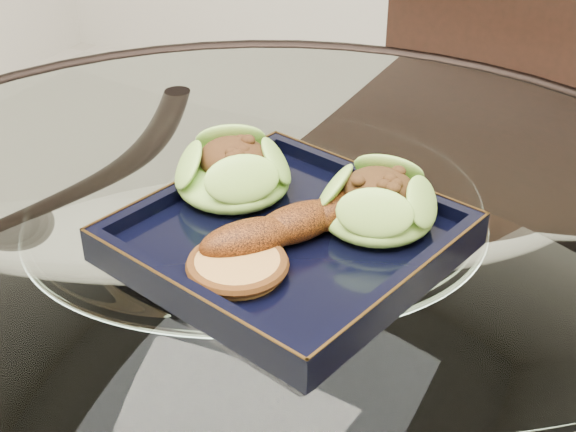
% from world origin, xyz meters
% --- Properties ---
extents(dining_table, '(1.13, 1.13, 0.77)m').
position_xyz_m(dining_table, '(-0.00, -0.00, 0.60)').
color(dining_table, white).
rests_on(dining_table, ground).
extents(dining_chair, '(0.45, 0.45, 0.96)m').
position_xyz_m(dining_chair, '(0.07, 0.54, 0.54)').
color(dining_chair, black).
rests_on(dining_chair, ground).
extents(navy_plate, '(0.33, 0.33, 0.02)m').
position_xyz_m(navy_plate, '(0.03, -0.00, 0.77)').
color(navy_plate, black).
rests_on(navy_plate, dining_table).
extents(lettuce_wrap_left, '(0.14, 0.14, 0.04)m').
position_xyz_m(lettuce_wrap_left, '(-0.05, 0.04, 0.80)').
color(lettuce_wrap_left, '#6EA830').
rests_on(lettuce_wrap_left, navy_plate).
extents(lettuce_wrap_right, '(0.13, 0.13, 0.04)m').
position_xyz_m(lettuce_wrap_right, '(0.10, 0.05, 0.80)').
color(lettuce_wrap_right, '#5E9D2D').
rests_on(lettuce_wrap_right, navy_plate).
extents(roasted_plantain, '(0.13, 0.18, 0.03)m').
position_xyz_m(roasted_plantain, '(0.05, -0.00, 0.80)').
color(roasted_plantain, '#6B2E0B').
rests_on(roasted_plantain, navy_plate).
extents(crumb_patty, '(0.10, 0.10, 0.01)m').
position_xyz_m(crumb_patty, '(0.02, -0.08, 0.79)').
color(crumb_patty, gold).
rests_on(crumb_patty, navy_plate).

